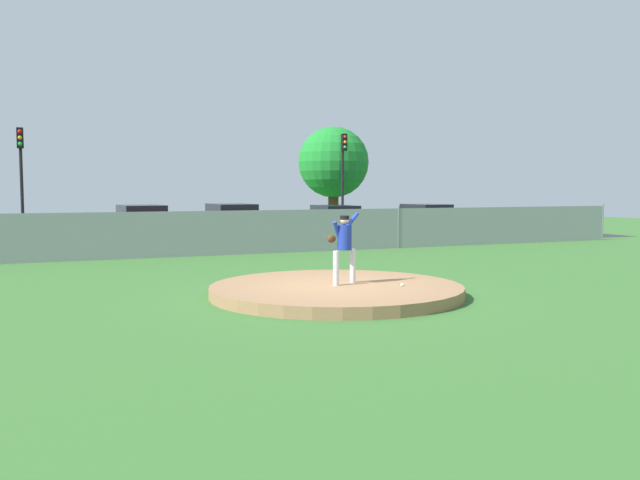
% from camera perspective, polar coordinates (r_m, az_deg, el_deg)
% --- Properties ---
extents(ground_plane, '(80.00, 80.00, 0.00)m').
position_cam_1_polar(ground_plane, '(20.41, -5.68, -2.35)').
color(ground_plane, '#386B2D').
extents(asphalt_strip, '(44.00, 7.00, 0.01)m').
position_cam_1_polar(asphalt_strip, '(28.58, -10.88, -0.48)').
color(asphalt_strip, '#2B2B2D').
rests_on(asphalt_strip, ground_plane).
extents(pitchers_mound, '(5.66, 5.66, 0.25)m').
position_cam_1_polar(pitchers_mound, '(14.84, 1.41, -4.37)').
color(pitchers_mound, '#99704C').
rests_on(pitchers_mound, ground_plane).
extents(pitcher_youth, '(0.81, 0.41, 1.62)m').
position_cam_1_polar(pitcher_youth, '(14.87, 2.09, -0.16)').
color(pitcher_youth, silver).
rests_on(pitcher_youth, pitchers_mound).
extents(baseball, '(0.07, 0.07, 0.07)m').
position_cam_1_polar(baseball, '(14.71, 7.11, -3.85)').
color(baseball, white).
rests_on(baseball, pitchers_mound).
extents(chainlink_fence, '(37.09, 0.07, 1.72)m').
position_cam_1_polar(chainlink_fence, '(24.16, -8.59, 0.60)').
color(chainlink_fence, gray).
rests_on(chainlink_fence, ground_plane).
extents(parked_car_red, '(2.02, 4.63, 1.74)m').
position_cam_1_polar(parked_car_red, '(28.45, -15.15, 1.10)').
color(parked_car_red, '#A81919').
rests_on(parked_car_red, ground_plane).
extents(parked_car_slate, '(1.93, 4.30, 1.65)m').
position_cam_1_polar(parked_car_slate, '(33.49, 9.13, 1.59)').
color(parked_car_slate, slate).
rests_on(parked_car_slate, ground_plane).
extents(parked_car_burgundy, '(1.87, 4.65, 1.78)m').
position_cam_1_polar(parked_car_burgundy, '(28.51, -7.66, 1.25)').
color(parked_car_burgundy, maroon).
rests_on(parked_car_burgundy, ground_plane).
extents(parked_car_navy, '(2.08, 4.80, 1.66)m').
position_cam_1_polar(parked_car_navy, '(30.45, 1.29, 1.40)').
color(parked_car_navy, '#161E4C').
rests_on(parked_car_navy, ground_plane).
extents(traffic_light_near, '(0.28, 0.46, 5.09)m').
position_cam_1_polar(traffic_light_near, '(32.08, -24.40, 5.92)').
color(traffic_light_near, black).
rests_on(traffic_light_near, ground_plane).
extents(traffic_light_far, '(0.28, 0.46, 5.34)m').
position_cam_1_polar(traffic_light_far, '(35.52, 2.02, 6.37)').
color(traffic_light_far, black).
rests_on(traffic_light_far, ground_plane).
extents(tree_broad_left, '(4.01, 4.01, 5.94)m').
position_cam_1_polar(tree_broad_left, '(37.76, 1.16, 6.68)').
color(tree_broad_left, '#4C331E').
rests_on(tree_broad_left, ground_plane).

